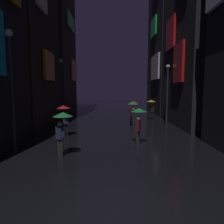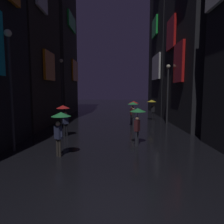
{
  "view_description": "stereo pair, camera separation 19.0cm",
  "coord_description": "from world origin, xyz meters",
  "views": [
    {
      "loc": [
        -0.03,
        -4.74,
        3.13
      ],
      "look_at": [
        0.0,
        9.16,
        1.59
      ],
      "focal_mm": 32.0,
      "sensor_mm": 36.0,
      "label": 1
    },
    {
      "loc": [
        0.16,
        -4.74,
        3.13
      ],
      "look_at": [
        0.0,
        9.16,
        1.59
      ],
      "focal_mm": 32.0,
      "sensor_mm": 36.0,
      "label": 2
    }
  ],
  "objects": [
    {
      "name": "ground_plane",
      "position": [
        0.0,
        0.0,
        0.0
      ],
      "size": [
        120.0,
        120.0,
        0.0
      ],
      "primitive_type": "plane",
      "color": "black"
    },
    {
      "name": "building_right_mid",
      "position": [
        7.48,
        13.26,
        8.0
      ],
      "size": [
        4.25,
        8.53,
        16.0
      ],
      "color": "#232328",
      "rests_on": "ground"
    },
    {
      "name": "building_left_far",
      "position": [
        -7.48,
        22.09,
        10.91
      ],
      "size": [
        4.25,
        8.16,
        21.82
      ],
      "color": "#33302D",
      "rests_on": "ground"
    },
    {
      "name": "pedestrian_foreground_left_red",
      "position": [
        1.89,
        13.44,
        1.67
      ],
      "size": [
        0.9,
        0.9,
        2.12
      ],
      "color": "black",
      "rests_on": "ground"
    },
    {
      "name": "pedestrian_far_right_green",
      "position": [
        1.75,
        12.07,
        1.67
      ],
      "size": [
        0.9,
        0.9,
        2.12
      ],
      "color": "#2D2D38",
      "rests_on": "ground"
    },
    {
      "name": "streetlamp_left_near",
      "position": [
        -5.0,
        5.21,
        3.74
      ],
      "size": [
        0.36,
        0.36,
        6.05
      ],
      "color": "#2D2D33",
      "rests_on": "ground"
    },
    {
      "name": "streetlamp_right_far",
      "position": [
        5.0,
        13.47,
        3.38
      ],
      "size": [
        0.36,
        0.36,
        5.39
      ],
      "color": "#2D2D33",
      "rests_on": "ground"
    },
    {
      "name": "pedestrian_foreground_right_red",
      "position": [
        -3.2,
        8.4,
        1.67
      ],
      "size": [
        0.9,
        0.9,
        2.12
      ],
      "color": "black",
      "rests_on": "ground"
    },
    {
      "name": "streetlamp_left_far",
      "position": [
        -5.0,
        14.97,
        3.78
      ],
      "size": [
        0.36,
        0.36,
        6.13
      ],
      "color": "#2D2D33",
      "rests_on": "ground"
    },
    {
      "name": "pedestrian_near_crossing_green",
      "position": [
        -2.35,
        4.35,
        1.67
      ],
      "size": [
        0.9,
        0.9,
        2.12
      ],
      "color": "#38332D",
      "rests_on": "ground"
    },
    {
      "name": "pedestrian_midstreet_centre_yellow",
      "position": [
        4.05,
        15.68,
        1.67
      ],
      "size": [
        0.9,
        0.9,
        2.12
      ],
      "color": "black",
      "rests_on": "ground"
    },
    {
      "name": "building_right_far",
      "position": [
        7.48,
        22.4,
        10.88
      ],
      "size": [
        4.25,
        8.83,
        21.77
      ],
      "color": "black",
      "rests_on": "ground"
    },
    {
      "name": "pedestrian_midstreet_left_green",
      "position": [
        1.46,
        6.33,
        1.67
      ],
      "size": [
        0.9,
        0.9,
        2.12
      ],
      "color": "#2D2D38",
      "rests_on": "ground"
    }
  ]
}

